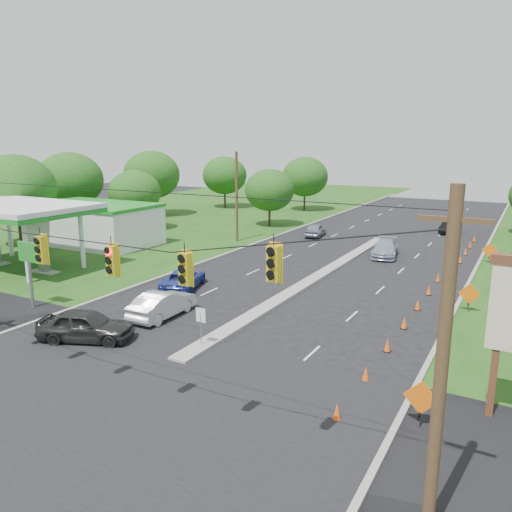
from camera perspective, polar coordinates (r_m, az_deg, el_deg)
The scene contains 38 objects.
ground at distance 20.98m, azimuth -16.07°, elevation -15.75°, with size 160.00×160.00×0.00m, color black.
grass_left at distance 55.28m, azimuth -23.56°, elevation 1.50°, with size 40.00×160.00×0.06m, color #1E4714.
cross_street at distance 20.98m, azimuth -16.07°, elevation -15.75°, with size 160.00×14.00×0.02m, color black.
curb_left at distance 49.76m, azimuth 0.19°, elevation 1.43°, with size 0.25×110.00×0.16m, color gray.
curb_right at distance 43.96m, azimuth 23.91°, elevation -1.23°, with size 0.25×110.00×0.16m, color gray.
median at distance 37.61m, azimuth 7.05°, elevation -2.45°, with size 1.00×34.00×0.18m, color gray.
median_sign at distance 24.53m, azimuth -6.31°, elevation -7.26°, with size 0.55×0.06×2.05m.
signal_span at distance 18.54m, azimuth -19.31°, elevation -3.21°, with size 25.60×0.32×9.00m.
utility_pole_far_left at distance 50.27m, azimuth -2.22°, elevation 6.73°, with size 0.28×0.28×9.00m, color #422D1C.
gas_station at distance 50.16m, azimuth -19.14°, elevation 3.79°, with size 18.40×19.70×5.20m.
cone_0 at distance 19.14m, azimuth 9.24°, elevation -17.16°, with size 0.32×0.32×0.70m, color #F55815.
cone_1 at distance 22.10m, azimuth 12.44°, elevation -12.98°, with size 0.32×0.32×0.70m, color #F55815.
cone_2 at distance 25.20m, azimuth 14.79°, elevation -9.79°, with size 0.32×0.32×0.70m, color #F55815.
cone_3 at distance 28.40m, azimuth 16.59°, elevation -7.29°, with size 0.32×0.32×0.70m, color #F55815.
cone_4 at distance 31.65m, azimuth 18.00°, elevation -5.29°, with size 0.32×0.32×0.70m, color #F55815.
cone_5 at distance 34.96m, azimuth 19.15°, elevation -3.67°, with size 0.32×0.32×0.70m, color #F55815.
cone_6 at distance 38.30m, azimuth 20.09°, elevation -2.33°, with size 0.32×0.32×0.70m, color #F55815.
cone_7 at distance 41.59m, azimuth 21.69°, elevation -1.30°, with size 0.32×0.32×0.70m, color #F55815.
cone_8 at distance 44.99m, azimuth 22.30°, elevation -0.33°, with size 0.32×0.32×0.70m, color #F55815.
cone_9 at distance 48.39m, azimuth 22.83°, elevation 0.50°, with size 0.32×0.32×0.70m, color #F55815.
cone_10 at distance 51.81m, azimuth 23.28°, elevation 1.22°, with size 0.32×0.32×0.70m, color #F55815.
cone_11 at distance 55.24m, azimuth 23.68°, elevation 1.85°, with size 0.32×0.32×0.70m, color #F55815.
work_sign_0 at distance 19.06m, azimuth 18.36°, elevation -15.28°, with size 1.27×0.58×1.37m.
work_sign_1 at distance 32.05m, azimuth 23.21°, elevation -4.11°, with size 1.27×0.58×1.37m.
work_sign_2 at distance 45.64m, azimuth 25.16°, elevation 0.54°, with size 1.27×0.58×1.37m.
tree_1 at distance 53.39m, azimuth -25.80°, elevation 6.99°, with size 7.56×7.56×8.82m.
tree_2 at distance 58.41m, azimuth -13.70°, elevation 7.07°, with size 5.88×5.88×6.86m.
tree_3 at distance 69.74m, azimuth -11.83°, elevation 9.07°, with size 7.56×7.56×8.82m.
tree_4 at distance 77.01m, azimuth -3.61°, elevation 9.19°, with size 6.72×6.72×7.84m.
tree_5 at distance 59.69m, azimuth 1.56°, elevation 7.55°, with size 5.88×5.88×6.86m.
tree_6 at distance 74.00m, azimuth 5.62°, elevation 9.00°, with size 6.72×6.72×7.84m.
tree_14 at distance 62.68m, azimuth -20.47°, elevation 8.14°, with size 7.56×7.56×8.82m.
black_sedan at distance 26.90m, azimuth -18.86°, elevation -7.53°, with size 1.93×4.80×1.64m, color #262626.
white_sedan at distance 29.37m, azimuth -10.62°, elevation -5.41°, with size 1.63×4.67×1.54m, color silver.
blue_pickup at distance 34.92m, azimuth -8.30°, elevation -2.58°, with size 2.17×4.70×1.31m, color #2A3A92.
silver_car_far at distance 45.47m, azimuth 14.53°, elevation 0.86°, with size 2.06×5.06×1.47m, color #929DB6.
silver_car_oncoming at distance 53.87m, azimuth 6.79°, elevation 2.99°, with size 1.67×4.16×1.42m, color gray.
dark_car_receding at distance 59.58m, azimuth 21.27°, elevation 3.15°, with size 1.51×4.33×1.43m, color black.
Camera 1 is at (13.46, -12.70, 9.88)m, focal length 35.00 mm.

